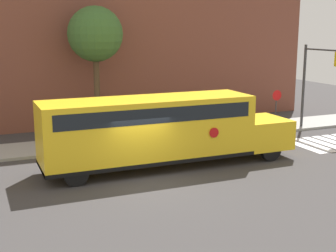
{
  "coord_description": "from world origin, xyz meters",
  "views": [
    {
      "loc": [
        -6.17,
        -17.19,
        6.12
      ],
      "look_at": [
        1.9,
        1.96,
        1.72
      ],
      "focal_mm": 50.0,
      "sensor_mm": 36.0,
      "label": 1
    }
  ],
  "objects": [
    {
      "name": "ground_plane",
      "position": [
        0.0,
        0.0,
        0.0
      ],
      "size": [
        60.0,
        60.0,
        0.0
      ],
      "primitive_type": "plane",
      "color": "#3A3838"
    },
    {
      "name": "school_bus",
      "position": [
        1.28,
        1.46,
        1.79
      ],
      "size": [
        11.59,
        2.57,
        3.14
      ],
      "color": "yellow",
      "rests_on": "ground"
    },
    {
      "name": "tree_near_sidewalk",
      "position": [
        0.51,
        9.32,
        5.69
      ],
      "size": [
        3.16,
        3.16,
        7.33
      ],
      "color": "brown",
      "rests_on": "ground"
    },
    {
      "name": "building_backdrop",
      "position": [
        0.0,
        13.0,
        6.61
      ],
      "size": [
        32.0,
        4.0,
        13.22
      ],
      "color": "brown",
      "rests_on": "ground"
    },
    {
      "name": "crosswalk_stripes",
      "position": [
        11.39,
        2.0,
        0.0
      ],
      "size": [
        4.0,
        3.2,
        0.01
      ],
      "color": "white",
      "rests_on": "ground"
    },
    {
      "name": "stop_sign",
      "position": [
        10.25,
        5.35,
        1.62
      ],
      "size": [
        0.61,
        0.1,
        2.52
      ],
      "color": "#38383A",
      "rests_on": "ground"
    },
    {
      "name": "traffic_light",
      "position": [
        12.34,
        4.61,
        3.39
      ],
      "size": [
        0.28,
        2.98,
        5.12
      ],
      "color": "#38383A",
      "rests_on": "ground"
    },
    {
      "name": "sidewalk_strip",
      "position": [
        0.0,
        6.5,
        0.07
      ],
      "size": [
        44.0,
        3.0,
        0.15
      ],
      "color": "#9E9E99",
      "rests_on": "ground"
    }
  ]
}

